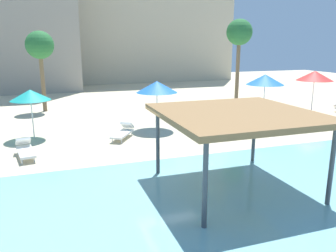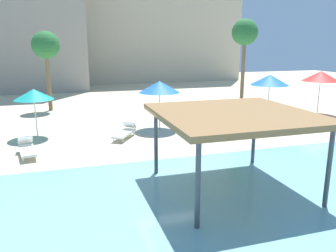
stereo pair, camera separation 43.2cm
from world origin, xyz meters
The scene contains 10 objects.
ground_plane centered at (0.00, 0.00, 0.00)m, with size 80.00×80.00×0.00m, color beige.
shade_pavilion centered at (1.38, -1.91, 2.45)m, with size 4.72×4.72×2.60m.
beach_umbrella_red_0 centered at (12.75, 7.42, 2.57)m, with size 2.41×2.41×2.91m.
beach_umbrella_blue_1 centered at (8.70, 7.21, 2.47)m, with size 2.38×2.38×2.80m.
beach_umbrella_blue_2 centered at (1.32, 6.51, 2.39)m, with size 2.26×2.26×2.70m.
beach_umbrella_teal_3 centered at (-5.14, 6.77, 2.22)m, with size 1.93×1.93×2.49m.
lounge_chair_2 centered at (-0.84, 5.32, 0.33)m, with size 1.53×1.92×0.74m.
lounge_chair_4 centered at (-5.37, 3.78, 0.33)m, with size 0.92×1.97×0.74m.
palm_tree_0 centered at (-4.67, 14.17, 4.48)m, with size 1.90×1.90×5.54m.
palm_tree_1 centered at (9.21, 11.51, 5.34)m, with size 1.90×1.90×6.45m.
Camera 2 is at (-3.68, -11.27, 4.68)m, focal length 36.27 mm.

